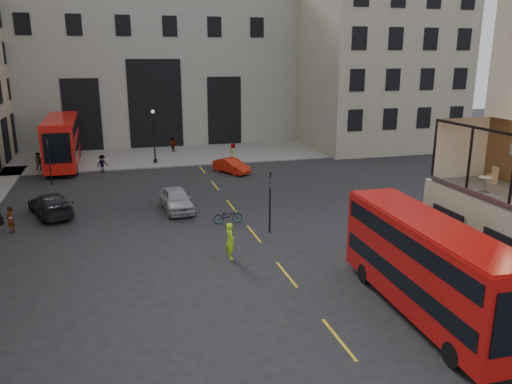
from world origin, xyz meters
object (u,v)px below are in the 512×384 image
object	(u,v)px
pedestrian_d	(233,152)
traffic_light_far	(49,156)
car_b	(232,166)
bicycle	(228,216)
pedestrian_b	(102,164)
cafe_table_far	(485,182)
pedestrian_e	(10,220)
street_lamp_b	(154,140)
traffic_light_near	(270,194)
pedestrian_a	(39,162)
cyclist	(230,241)
car_c	(50,205)
bus_far	(62,139)
bus_near	(426,263)
car_a	(176,200)
cafe_chair_d	(492,178)
pedestrian_c	(173,145)

from	to	relation	value
pedestrian_d	traffic_light_far	bearing A→B (deg)	57.02
car_b	bicycle	world-z (taller)	car_b
pedestrian_b	cafe_table_far	bearing A→B (deg)	-89.60
pedestrian_e	cafe_table_far	xyz separation A→B (m)	(21.79, -13.90, 4.23)
car_b	bicycle	bearing A→B (deg)	-131.39
street_lamp_b	bicycle	xyz separation A→B (m)	(2.95, -19.60, -1.91)
street_lamp_b	pedestrian_e	distance (m)	20.53
traffic_light_near	pedestrian_a	bearing A→B (deg)	125.97
cyclist	car_c	bearing A→B (deg)	39.79
car_b	bicycle	distance (m)	14.15
bus_far	car_b	xyz separation A→B (m)	(14.96, -7.21, -2.00)
pedestrian_d	cafe_table_far	size ratio (longest dim) A/B	2.58
street_lamp_b	cyclist	bearing A→B (deg)	-85.89
pedestrian_b	pedestrian_d	world-z (taller)	pedestrian_d
bus_far	car_c	xyz separation A→B (m)	(0.46, -16.12, -1.90)
street_lamp_b	bus_far	xyz separation A→B (m)	(-8.59, 1.33, 0.25)
car_b	pedestrian_a	size ratio (longest dim) A/B	2.20
bus_near	car_a	bearing A→B (deg)	115.11
traffic_light_near	bus_near	world-z (taller)	bus_near
traffic_light_near	car_b	bearing A→B (deg)	85.15
street_lamp_b	cafe_table_far	size ratio (longest dim) A/B	7.73
pedestrian_a	pedestrian_e	size ratio (longest dim) A/B	1.09
traffic_light_near	cyclist	size ratio (longest dim) A/B	1.94
bicycle	cyclist	distance (m)	5.78
pedestrian_b	cafe_table_far	size ratio (longest dim) A/B	2.37
cyclist	pedestrian_e	bearing A→B (deg)	54.26
pedestrian_e	bus_near	bearing A→B (deg)	73.19
pedestrian_b	traffic_light_near	bearing A→B (deg)	-92.28
cyclist	pedestrian_d	size ratio (longest dim) A/B	1.10
car_a	car_b	bearing A→B (deg)	54.00
bus_near	bicycle	size ratio (longest dim) A/B	5.58
car_c	pedestrian_e	distance (m)	3.61
pedestrian_e	bicycle	bearing A→B (deg)	105.45
car_a	car_c	xyz separation A→B (m)	(-8.25, 1.19, -0.03)
bicycle	pedestrian_d	distance (m)	19.71
street_lamp_b	car_b	xyz separation A→B (m)	(6.37, -5.88, -1.74)
pedestrian_d	bus_far	bearing A→B (deg)	32.51
bus_far	car_c	world-z (taller)	bus_far
bus_near	cafe_table_far	distance (m)	4.73
pedestrian_a	cafe_chair_d	xyz separation A→B (m)	(23.78, -29.91, 3.93)
bus_near	car_b	size ratio (longest dim) A/B	2.58
car_c	traffic_light_near	bearing A→B (deg)	131.84
traffic_light_near	bus_far	world-z (taller)	bus_far
street_lamp_b	pedestrian_d	size ratio (longest dim) A/B	3.00
pedestrian_c	pedestrian_e	size ratio (longest dim) A/B	1.02
bus_near	car_a	xyz separation A→B (m)	(-8.04, 17.14, -1.50)
bus_far	car_a	bearing A→B (deg)	-63.27
traffic_light_far	pedestrian_a	world-z (taller)	traffic_light_far
cyclist	cafe_chair_d	bearing A→B (deg)	-118.33
pedestrian_e	cafe_chair_d	size ratio (longest dim) A/B	2.16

